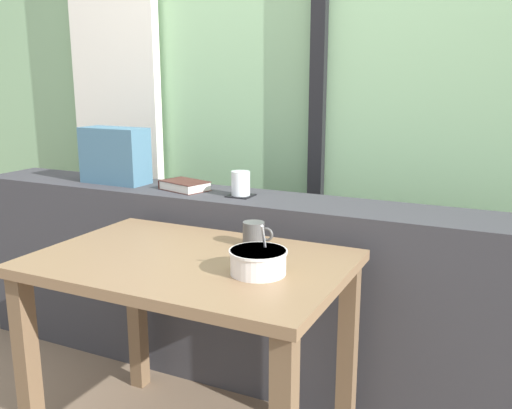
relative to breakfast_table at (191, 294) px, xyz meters
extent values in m
cube|color=#8EBC89|center=(-0.07, 1.13, 0.79)|extent=(4.80, 0.08, 2.80)
cube|color=silver|center=(-1.12, 1.03, 0.64)|extent=(0.56, 0.06, 2.50)
cube|color=black|center=(0.05, 1.06, 0.69)|extent=(0.07, 0.05, 2.60)
cube|color=#38383D|center=(-0.07, 0.57, -0.20)|extent=(2.80, 0.33, 0.82)
cube|color=brown|center=(-0.46, -0.29, -0.26)|extent=(0.06, 0.06, 0.70)
cube|color=brown|center=(-0.46, 0.29, -0.26)|extent=(0.06, 0.06, 0.70)
cube|color=brown|center=(0.46, 0.29, -0.26)|extent=(0.06, 0.06, 0.70)
cube|color=#846647|center=(0.00, 0.00, 0.11)|extent=(1.02, 0.68, 0.03)
cube|color=black|center=(-0.10, 0.56, 0.22)|extent=(0.10, 0.10, 0.00)
cylinder|color=white|center=(-0.10, 0.56, 0.27)|extent=(0.08, 0.08, 0.10)
cylinder|color=gold|center=(-0.10, 0.56, 0.26)|extent=(0.07, 0.07, 0.07)
cube|color=#47231E|center=(-0.38, 0.57, 0.22)|extent=(0.23, 0.19, 0.00)
cube|color=silver|center=(-0.38, 0.57, 0.24)|extent=(0.22, 0.18, 0.03)
cube|color=#47231E|center=(-0.38, 0.57, 0.25)|extent=(0.23, 0.19, 0.00)
cube|color=#47231E|center=(-0.48, 0.60, 0.24)|extent=(0.04, 0.13, 0.04)
cube|color=#426B84|center=(-0.77, 0.57, 0.34)|extent=(0.32, 0.15, 0.26)
cylinder|color=silver|center=(0.27, -0.04, 0.16)|extent=(0.17, 0.17, 0.07)
cylinder|color=silver|center=(0.27, -0.04, 0.19)|extent=(0.18, 0.18, 0.01)
cylinder|color=brown|center=(0.27, -0.04, 0.15)|extent=(0.15, 0.15, 0.05)
cylinder|color=silver|center=(0.27, -0.01, 0.22)|extent=(0.04, 0.11, 0.14)
ellipsoid|color=silver|center=(0.27, 0.01, 0.17)|extent=(0.03, 0.05, 0.01)
cylinder|color=#4C4C4C|center=(0.13, 0.21, 0.17)|extent=(0.08, 0.08, 0.08)
torus|color=#4C4C4C|center=(0.18, 0.21, 0.17)|extent=(0.05, 0.01, 0.05)
camera|label=1|loc=(0.94, -1.46, 0.70)|focal=38.83mm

